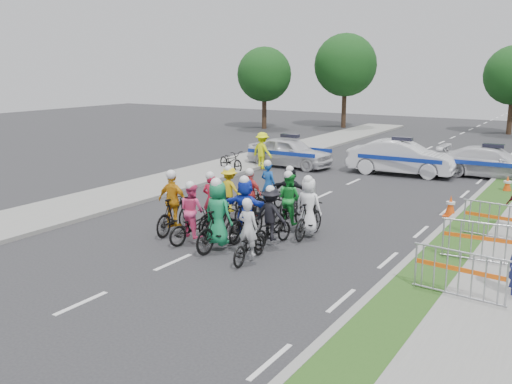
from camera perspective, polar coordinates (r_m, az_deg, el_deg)
The scene contains 29 objects.
ground at distance 14.71m, azimuth -8.28°, elevation -6.98°, with size 90.00×90.00×0.00m, color #28282B.
curb_right at distance 16.76m, azimuth 16.91°, elevation -4.73°, with size 0.20×60.00×0.12m, color gray.
grass_strip at distance 16.62m, azimuth 19.25°, elevation -5.07°, with size 1.20×60.00×0.11m, color #254F19.
sidewalk_left at distance 22.48m, azimuth -12.90°, elevation -0.14°, with size 3.00×60.00×0.13m, color gray.
rider_0 at distance 14.48m, azimuth -0.71°, elevation -4.85°, with size 0.69×1.68×1.67m.
rider_1 at distance 15.33m, azimuth -3.77°, elevation -3.03°, with size 0.87×1.93×2.01m.
rider_2 at distance 16.09m, azimuth -6.34°, elevation -2.74°, with size 0.94×1.83×1.78m.
rider_3 at distance 16.97m, azimuth -8.22°, elevation -1.71°, with size 1.01×1.88×1.94m.
rider_4 at distance 15.69m, azimuth 1.56°, elevation -3.02°, with size 1.01×1.75×1.72m.
rider_5 at distance 16.14m, azimuth -1.02°, elevation -2.13°, with size 1.51×1.80×1.89m.
rider_6 at distance 17.24m, azimuth -4.38°, elevation -1.87°, with size 0.88×1.85×1.82m.
rider_7 at distance 16.49m, azimuth 5.28°, elevation -2.13°, with size 0.79×1.77×1.85m.
rider_8 at distance 17.33m, azimuth 3.34°, elevation -1.52°, with size 0.84×1.85×1.82m.
rider_9 at distance 18.12m, azimuth -0.50°, elevation -0.88°, with size 0.91×1.70×1.74m.
rider_10 at distance 18.72m, azimuth -2.64°, elevation -0.46°, with size 0.97×1.71×1.72m.
rider_11 at distance 18.74m, azimuth 3.47°, elevation -0.28°, with size 1.38×1.65×1.71m.
rider_12 at distance 19.36m, azimuth 1.27°, elevation -0.24°, with size 0.77×1.81×1.80m.
police_car_0 at distance 28.02m, azimuth 3.40°, elevation 4.01°, with size 1.72×4.27×1.45m, color silver.
police_car_1 at distance 26.80m, azimuth 14.33°, elevation 3.36°, with size 1.65×4.74×1.56m, color silver.
police_car_2 at distance 27.38m, azimuth 22.55°, elevation 2.74°, with size 1.88×4.62×1.34m, color silver.
marshal_hiviz at distance 27.43m, azimuth 0.64°, elevation 4.17°, with size 1.14×0.65×1.76m, color #EDFE0D.
barrier_0 at distance 12.81m, azimuth 19.63°, elevation -7.96°, with size 2.00×0.50×1.12m, color #A5A8AD, non-canonical shape.
barrier_1 at distance 15.21m, azimuth 21.71°, elevation -4.89°, with size 2.00×0.50×1.12m, color #A5A8AD, non-canonical shape.
barrier_2 at distance 17.38m, azimuth 23.06°, elevation -2.88°, with size 2.00×0.50×1.12m, color #A5A8AD, non-canonical shape.
cone_0 at distance 19.89m, azimuth 18.88°, elevation -1.34°, with size 0.40×0.40×0.70m.
cone_1 at distance 24.25m, azimuth 23.84°, elevation 0.67°, with size 0.40×0.40×0.70m.
parked_bike at distance 26.89m, azimuth -2.53°, elevation 3.14°, with size 0.65×1.87×0.98m, color black.
tree_0 at distance 44.91m, azimuth 0.84°, elevation 11.67°, with size 4.20×4.20×6.30m.
tree_3 at distance 46.22m, azimuth 8.92°, elevation 12.42°, with size 4.90×4.90×7.35m.
Camera 1 is at (8.98, -10.58, 4.89)m, focal length 40.00 mm.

